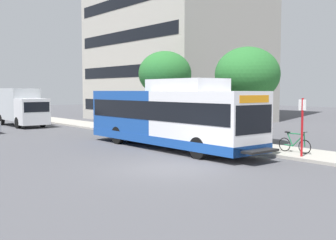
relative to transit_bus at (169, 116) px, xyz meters
name	(u,v)px	position (x,y,z in m)	size (l,w,h in m)	color
ground_plane	(76,147)	(-3.62, 3.54, -1.70)	(120.00, 120.00, 0.00)	#4C4C51
sidewalk_curb	(196,140)	(3.38, 1.54, -1.63)	(3.00, 56.00, 0.14)	#A8A399
transit_bus	(169,116)	(0.00, 0.00, 0.00)	(2.58, 12.25, 3.65)	white
bus_stop_sign_pole	(302,123)	(2.35, -6.49, -0.05)	(0.10, 0.36, 2.60)	red
bicycle_parked	(295,144)	(3.09, -5.62, -1.14)	(0.52, 1.76, 1.02)	black
street_tree_near_stop	(247,75)	(3.99, -1.92, 2.24)	(3.57, 3.57, 5.33)	#4C3823
street_tree_mid_block	(165,74)	(4.53, 6.04, 2.54)	(3.74, 3.74, 5.70)	#4C3823
box_truck_background	(21,106)	(-1.28, 18.72, 0.04)	(2.32, 7.01, 3.25)	silver
lattice_comm_tower	(142,59)	(19.36, 29.77, 5.60)	(1.10, 1.10, 22.52)	#B7B7BC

